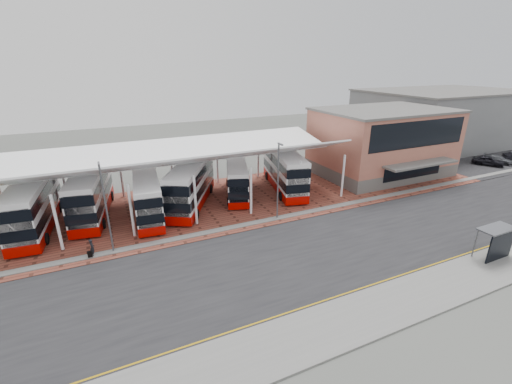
# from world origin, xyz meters

# --- Properties ---
(ground) EXTENTS (140.00, 140.00, 0.00)m
(ground) POSITION_xyz_m (0.00, 0.00, 0.00)
(ground) COLOR #4F514C
(road) EXTENTS (120.00, 14.00, 0.02)m
(road) POSITION_xyz_m (0.00, -1.00, 0.01)
(road) COLOR black
(road) RESTS_ON ground
(forecourt) EXTENTS (72.00, 16.00, 0.06)m
(forecourt) POSITION_xyz_m (2.00, 13.00, 0.03)
(forecourt) COLOR brown
(forecourt) RESTS_ON ground
(sidewalk) EXTENTS (120.00, 4.00, 0.14)m
(sidewalk) POSITION_xyz_m (0.00, -9.00, 0.07)
(sidewalk) COLOR slate
(sidewalk) RESTS_ON ground
(north_kerb) EXTENTS (120.00, 0.80, 0.14)m
(north_kerb) POSITION_xyz_m (0.00, 6.20, 0.07)
(north_kerb) COLOR slate
(north_kerb) RESTS_ON ground
(carpark_surface) EXTENTS (22.00, 10.00, 0.08)m
(carpark_surface) POSITION_xyz_m (44.00, 10.00, 0.04)
(carpark_surface) COLOR black
(carpark_surface) RESTS_ON ground
(yellow_line_near) EXTENTS (120.00, 0.12, 0.01)m
(yellow_line_near) POSITION_xyz_m (0.00, -7.00, 0.03)
(yellow_line_near) COLOR #B8870A
(yellow_line_near) RESTS_ON road
(yellow_line_far) EXTENTS (120.00, 0.12, 0.01)m
(yellow_line_far) POSITION_xyz_m (0.00, -6.70, 0.03)
(yellow_line_far) COLOR #B8870A
(yellow_line_far) RESTS_ON road
(canopy) EXTENTS (37.00, 11.63, 7.07)m
(canopy) POSITION_xyz_m (-6.00, 13.94, 5.80)
(canopy) COLOR white
(canopy) RESTS_ON ground
(terminal) EXTENTS (18.40, 14.40, 9.25)m
(terminal) POSITION_xyz_m (23.00, 13.92, 4.66)
(terminal) COLOR #5A5855
(terminal) RESTS_ON ground
(warehouse) EXTENTS (30.50, 20.50, 10.25)m
(warehouse) POSITION_xyz_m (48.00, 24.00, 5.15)
(warehouse) COLOR slate
(warehouse) RESTS_ON ground
(lamp_west) EXTENTS (0.16, 0.90, 8.07)m
(lamp_west) POSITION_xyz_m (-14.00, 6.27, 4.36)
(lamp_west) COLOR #515258
(lamp_west) RESTS_ON ground
(lamp_east) EXTENTS (0.16, 0.90, 8.07)m
(lamp_east) POSITION_xyz_m (2.00, 6.27, 4.36)
(lamp_east) COLOR #515258
(lamp_east) RESTS_ON ground
(bus_0) EXTENTS (3.75, 12.04, 4.88)m
(bus_0) POSITION_xyz_m (-20.34, 13.98, 2.48)
(bus_0) COLOR white
(bus_0) RESTS_ON forecourt
(bus_1) EXTENTS (4.57, 12.14, 4.89)m
(bus_1) POSITION_xyz_m (-15.31, 15.28, 2.49)
(bus_1) COLOR white
(bus_1) RESTS_ON forecourt
(bus_2) EXTENTS (3.49, 10.89, 4.41)m
(bus_2) POSITION_xyz_m (-10.02, 12.61, 2.25)
(bus_2) COLOR white
(bus_2) RESTS_ON forecourt
(bus_3) EXTENTS (8.12, 11.76, 4.91)m
(bus_3) POSITION_xyz_m (-5.09, 13.53, 2.50)
(bus_3) COLOR white
(bus_3) RESTS_ON forecourt
(bus_4) EXTENTS (5.53, 10.25, 4.14)m
(bus_4) POSITION_xyz_m (0.70, 14.31, 2.12)
(bus_4) COLOR white
(bus_4) RESTS_ON forecourt
(bus_5) EXTENTS (5.61, 12.32, 4.95)m
(bus_5) POSITION_xyz_m (6.95, 13.75, 2.52)
(bus_5) COLOR white
(bus_5) RESTS_ON forecourt
(pedestrian) EXTENTS (0.48, 0.64, 1.59)m
(pedestrian) POSITION_xyz_m (-15.58, 6.19, 0.85)
(pedestrian) COLOR black
(pedestrian) RESTS_ON forecourt
(suitcase) EXTENTS (0.35, 0.25, 0.60)m
(suitcase) POSITION_xyz_m (-15.83, 6.00, 0.36)
(suitcase) COLOR black
(suitcase) RESTS_ON forecourt
(carpark_car_a) EXTENTS (3.80, 4.67, 1.50)m
(carpark_car_a) POSITION_xyz_m (41.20, 9.51, 0.83)
(carpark_car_a) COLOR black
(carpark_car_a) RESTS_ON carpark_surface
(carpark_car_b) EXTENTS (3.04, 4.58, 1.23)m
(carpark_car_b) POSITION_xyz_m (43.84, 9.59, 0.70)
(carpark_car_b) COLOR #4A4D53
(carpark_car_b) RESTS_ON carpark_surface
(bus_shelter) EXTENTS (3.29, 1.53, 2.62)m
(bus_shelter) POSITION_xyz_m (14.92, -8.16, 1.77)
(bus_shelter) COLOR black
(bus_shelter) RESTS_ON sidewalk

